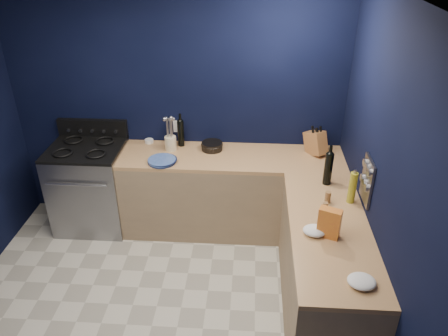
# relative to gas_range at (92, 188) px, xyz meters

# --- Properties ---
(floor) EXTENTS (3.50, 3.50, 0.02)m
(floor) POSITION_rel_gas_range_xyz_m (0.93, -1.42, -0.47)
(floor) COLOR beige
(floor) RESTS_ON ground
(ceiling) EXTENTS (3.50, 3.50, 0.02)m
(ceiling) POSITION_rel_gas_range_xyz_m (0.93, -1.42, 2.15)
(ceiling) COLOR silver
(ceiling) RESTS_ON ground
(wall_back) EXTENTS (3.50, 0.02, 2.60)m
(wall_back) POSITION_rel_gas_range_xyz_m (0.93, 0.34, 0.84)
(wall_back) COLOR black
(wall_back) RESTS_ON ground
(wall_right) EXTENTS (0.02, 3.50, 2.60)m
(wall_right) POSITION_rel_gas_range_xyz_m (2.69, -1.42, 0.84)
(wall_right) COLOR black
(wall_right) RESTS_ON ground
(cab_back) EXTENTS (2.30, 0.63, 0.86)m
(cab_back) POSITION_rel_gas_range_xyz_m (1.53, 0.02, -0.03)
(cab_back) COLOR #987B5A
(cab_back) RESTS_ON floor
(top_back) EXTENTS (2.30, 0.63, 0.04)m
(top_back) POSITION_rel_gas_range_xyz_m (1.53, 0.02, 0.42)
(top_back) COLOR #906139
(top_back) RESTS_ON cab_back
(cab_right) EXTENTS (0.63, 1.67, 0.86)m
(cab_right) POSITION_rel_gas_range_xyz_m (2.37, -1.13, -0.03)
(cab_right) COLOR #987B5A
(cab_right) RESTS_ON floor
(top_right) EXTENTS (0.63, 1.67, 0.04)m
(top_right) POSITION_rel_gas_range_xyz_m (2.37, -1.13, 0.42)
(top_right) COLOR #906139
(top_right) RESTS_ON cab_right
(gas_range) EXTENTS (0.76, 0.66, 0.92)m
(gas_range) POSITION_rel_gas_range_xyz_m (0.00, 0.00, 0.00)
(gas_range) COLOR gray
(gas_range) RESTS_ON floor
(oven_door) EXTENTS (0.59, 0.02, 0.42)m
(oven_door) POSITION_rel_gas_range_xyz_m (0.00, -0.32, -0.01)
(oven_door) COLOR black
(oven_door) RESTS_ON gas_range
(cooktop) EXTENTS (0.76, 0.66, 0.03)m
(cooktop) POSITION_rel_gas_range_xyz_m (0.00, 0.00, 0.48)
(cooktop) COLOR black
(cooktop) RESTS_ON gas_range
(backguard) EXTENTS (0.76, 0.06, 0.20)m
(backguard) POSITION_rel_gas_range_xyz_m (0.00, 0.30, 0.58)
(backguard) COLOR black
(backguard) RESTS_ON gas_range
(spice_panel) EXTENTS (0.02, 0.28, 0.38)m
(spice_panel) POSITION_rel_gas_range_xyz_m (2.67, -0.87, 0.72)
(spice_panel) COLOR gray
(spice_panel) RESTS_ON wall_right
(wall_outlet) EXTENTS (0.09, 0.02, 0.13)m
(wall_outlet) POSITION_rel_gas_range_xyz_m (0.93, 0.32, 0.62)
(wall_outlet) COLOR white
(wall_outlet) RESTS_ON wall_back
(plate_stack) EXTENTS (0.37, 0.37, 0.04)m
(plate_stack) POSITION_rel_gas_range_xyz_m (0.84, -0.17, 0.46)
(plate_stack) COLOR #2E5491
(plate_stack) RESTS_ON top_back
(ramekin) EXTENTS (0.12, 0.12, 0.04)m
(ramekin) POSITION_rel_gas_range_xyz_m (0.62, 0.27, 0.46)
(ramekin) COLOR white
(ramekin) RESTS_ON top_back
(utensil_crock) EXTENTS (0.14, 0.14, 0.15)m
(utensil_crock) POSITION_rel_gas_range_xyz_m (0.88, 0.12, 0.51)
(utensil_crock) COLOR beige
(utensil_crock) RESTS_ON top_back
(wine_bottle_back) EXTENTS (0.07, 0.07, 0.28)m
(wine_bottle_back) POSITION_rel_gas_range_xyz_m (0.98, 0.23, 0.58)
(wine_bottle_back) COLOR black
(wine_bottle_back) RESTS_ON top_back
(lemon_basket) EXTENTS (0.27, 0.27, 0.08)m
(lemon_basket) POSITION_rel_gas_range_xyz_m (1.32, 0.14, 0.48)
(lemon_basket) COLOR black
(lemon_basket) RESTS_ON top_back
(knife_block) EXTENTS (0.26, 0.30, 0.29)m
(knife_block) POSITION_rel_gas_range_xyz_m (2.39, 0.14, 0.56)
(knife_block) COLOR brown
(knife_block) RESTS_ON top_back
(wine_bottle_right) EXTENTS (0.09, 0.09, 0.30)m
(wine_bottle_right) POSITION_rel_gas_range_xyz_m (2.43, -0.47, 0.59)
(wine_bottle_right) COLOR black
(wine_bottle_right) RESTS_ON top_right
(oil_bottle) EXTENTS (0.08, 0.08, 0.28)m
(oil_bottle) POSITION_rel_gas_range_xyz_m (2.59, -0.76, 0.58)
(oil_bottle) COLOR #9D9722
(oil_bottle) RESTS_ON top_right
(spice_jar_near) EXTENTS (0.05, 0.05, 0.11)m
(spice_jar_near) POSITION_rel_gas_range_xyz_m (2.39, -0.78, 0.49)
(spice_jar_near) COLOR olive
(spice_jar_near) RESTS_ON top_right
(spice_jar_far) EXTENTS (0.05, 0.05, 0.08)m
(spice_jar_far) POSITION_rel_gas_range_xyz_m (2.35, -0.92, 0.48)
(spice_jar_far) COLOR olive
(spice_jar_far) RESTS_ON top_right
(crouton_bag) EXTENTS (0.18, 0.14, 0.24)m
(crouton_bag) POSITION_rel_gas_range_xyz_m (2.33, -1.25, 0.56)
(crouton_bag) COLOR #AD1232
(crouton_bag) RESTS_ON top_right
(towel_front) EXTENTS (0.22, 0.20, 0.06)m
(towel_front) POSITION_rel_gas_range_xyz_m (2.23, -1.23, 0.47)
(towel_front) COLOR white
(towel_front) RESTS_ON top_right
(towel_end) EXTENTS (0.23, 0.22, 0.06)m
(towel_end) POSITION_rel_gas_range_xyz_m (2.48, -1.75, 0.47)
(towel_end) COLOR white
(towel_end) RESTS_ON top_right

